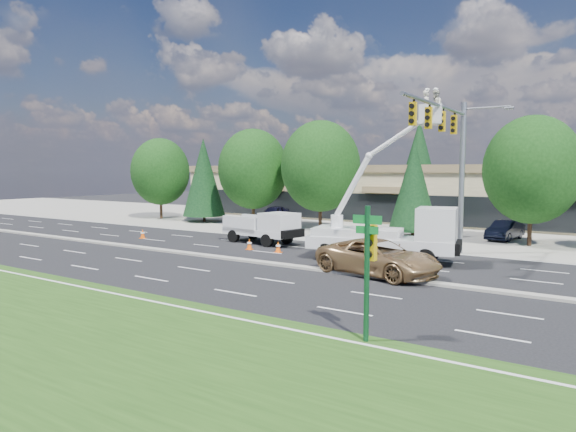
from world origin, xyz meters
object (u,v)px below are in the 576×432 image
Objects in this scene: street_sign_pole at (368,259)px; utility_pickup at (265,231)px; signal_mast at (453,151)px; minivan at (378,257)px; bucket_truck at (395,226)px.

utility_pickup is at bearing 134.52° from street_sign_pole.
minivan is at bearing -103.91° from signal_mast.
signal_mast is 8.44m from minivan.
signal_mast is 2.54× the size of street_sign_pole.
street_sign_pole is at bearing -82.73° from signal_mast.
signal_mast is 5.36m from bucket_truck.
bucket_truck is (10.07, -1.76, 1.09)m from utility_pickup.
utility_pickup is 10.28m from bucket_truck.
minivan is (0.65, -3.76, -1.14)m from bucket_truck.
street_sign_pole is 20.44m from utility_pickup.
bucket_truck reaches higher than street_sign_pole.
street_sign_pole is at bearing -83.61° from bucket_truck.
minivan is (-3.57, 9.00, -1.59)m from street_sign_pole.
utility_pickup is 0.97× the size of minivan.
bucket_truck is (-4.22, 12.77, -0.46)m from street_sign_pole.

